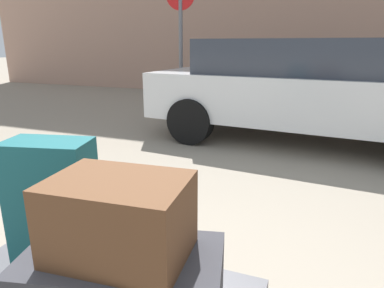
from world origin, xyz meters
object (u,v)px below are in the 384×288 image
at_px(suitcase_teal_rear_right, 54,207).
at_px(no_parking_sign, 181,36).
at_px(parked_car, 304,88).
at_px(duffel_bag_brown_topmost_pile, 119,218).

distance_m(suitcase_teal_rear_right, no_parking_sign, 5.04).
bearing_deg(no_parking_sign, parked_car, -19.27).
distance_m(duffel_bag_brown_topmost_pile, no_parking_sign, 5.43).
xyz_separation_m(suitcase_teal_rear_right, parked_car, (0.81, 4.01, 0.11)).
height_order(suitcase_teal_rear_right, duffel_bag_brown_topmost_pile, same).
bearing_deg(no_parking_sign, suitcase_teal_rear_right, -73.88).
relative_size(duffel_bag_brown_topmost_pile, no_parking_sign, 0.18).
distance_m(suitcase_teal_rear_right, parked_car, 4.10).
distance_m(duffel_bag_brown_topmost_pile, parked_car, 4.29).
height_order(suitcase_teal_rear_right, parked_car, parked_car).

